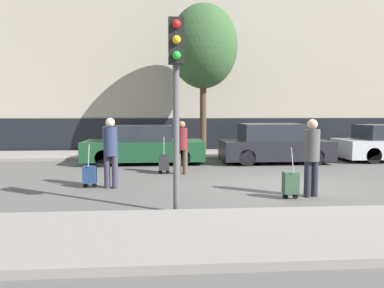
{
  "coord_description": "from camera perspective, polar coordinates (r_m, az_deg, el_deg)",
  "views": [
    {
      "loc": [
        -3.11,
        -9.2,
        1.88
      ],
      "look_at": [
        -2.26,
        1.8,
        0.95
      ],
      "focal_mm": 35.0,
      "sensor_mm": 36.0,
      "label": 1
    }
  ],
  "objects": [
    {
      "name": "pedestrian_left",
      "position": [
        9.45,
        -12.3,
        -0.65
      ],
      "size": [
        0.35,
        0.34,
        1.75
      ],
      "rotation": [
        0.0,
        0.0,
        -0.18
      ],
      "color": "#383347",
      "rests_on": "ground_plane"
    },
    {
      "name": "trolley_left",
      "position": [
        9.72,
        -15.33,
        -4.51
      ],
      "size": [
        0.34,
        0.29,
        1.09
      ],
      "color": "navy",
      "rests_on": "ground_plane"
    },
    {
      "name": "parked_car_0",
      "position": [
        13.96,
        -7.51,
        -0.24
      ],
      "size": [
        4.37,
        1.89,
        1.4
      ],
      "color": "#194728",
      "rests_on": "ground_plane"
    },
    {
      "name": "bare_tree_near_crossing",
      "position": [
        16.38,
        1.73,
        14.56
      ],
      "size": [
        2.9,
        2.9,
        6.33
      ],
      "color": "#4C3826",
      "rests_on": "sidewalk_far"
    },
    {
      "name": "trolley_right",
      "position": [
        8.46,
        14.8,
        -5.75
      ],
      "size": [
        0.34,
        0.29,
        1.13
      ],
      "color": "#335138",
      "rests_on": "ground_plane"
    },
    {
      "name": "traffic_light",
      "position": [
        6.87,
        -2.43,
        10.27
      ],
      "size": [
        0.28,
        0.47,
        3.54
      ],
      "color": "#515154",
      "rests_on": "ground_plane"
    },
    {
      "name": "sidewalk_far",
      "position": [
        16.59,
        6.43,
        -1.5
      ],
      "size": [
        28.0,
        3.0,
        0.12
      ],
      "color": "gray",
      "rests_on": "ground_plane"
    },
    {
      "name": "pedestrian_center",
      "position": [
        11.36,
        -1.57,
        -0.05
      ],
      "size": [
        0.35,
        0.34,
        1.62
      ],
      "rotation": [
        0.0,
        0.0,
        -0.16
      ],
      "color": "#4C4233",
      "rests_on": "ground_plane"
    },
    {
      "name": "parked_car_1",
      "position": [
        14.35,
        12.32,
        -0.09
      ],
      "size": [
        4.01,
        1.88,
        1.46
      ],
      "color": "black",
      "rests_on": "ground_plane"
    },
    {
      "name": "pedestrian_right",
      "position": [
        8.71,
        17.78,
        -1.3
      ],
      "size": [
        0.34,
        0.34,
        1.73
      ],
      "rotation": [
        0.0,
        0.0,
        0.31
      ],
      "color": "#23232D",
      "rests_on": "ground_plane"
    },
    {
      "name": "building_facade",
      "position": [
        20.08,
        4.79,
        16.27
      ],
      "size": [
        28.0,
        2.13,
        11.78
      ],
      "color": "#A89E8C",
      "rests_on": "ground_plane"
    },
    {
      "name": "trolley_center",
      "position": [
        11.49,
        -4.29,
        -2.81
      ],
      "size": [
        0.34,
        0.29,
        1.14
      ],
      "color": "#262628",
      "rests_on": "ground_plane"
    },
    {
      "name": "parked_bicycle",
      "position": [
        16.65,
        -4.87,
        0.03
      ],
      "size": [
        1.77,
        0.06,
        0.96
      ],
      "color": "black",
      "rests_on": "sidewalk_far"
    },
    {
      "name": "ground_plane",
      "position": [
        9.89,
        14.1,
        -6.29
      ],
      "size": [
        80.0,
        80.0,
        0.0
      ],
      "primitive_type": "plane",
      "color": "#565451"
    },
    {
      "name": "sidewalk_near",
      "position": [
        6.53,
        24.81,
        -11.82
      ],
      "size": [
        28.0,
        2.5,
        0.12
      ],
      "color": "gray",
      "rests_on": "ground_plane"
    }
  ]
}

